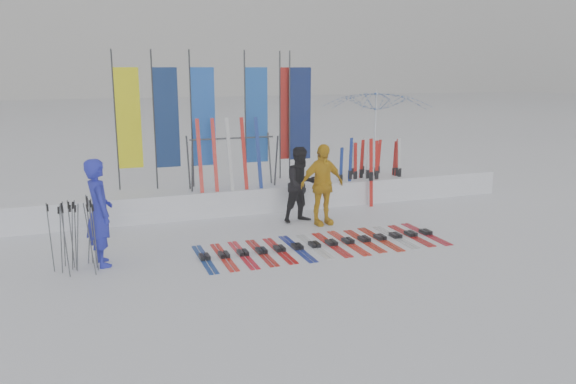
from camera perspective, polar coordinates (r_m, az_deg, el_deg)
name	(u,v)px	position (r m, az deg, el deg)	size (l,w,h in m)	color
ground	(309,268)	(9.78, 2.11, -7.73)	(120.00, 120.00, 0.00)	white
snow_bank	(239,196)	(13.90, -5.00, -0.38)	(14.00, 1.60, 0.60)	white
person_blue	(99,213)	(10.20, -18.62, -1.99)	(0.69, 0.45, 1.88)	#1F26B5
person_black	(301,185)	(12.47, 1.37, 0.75)	(0.82, 0.64, 1.69)	black
person_yellow	(322,185)	(12.26, 3.48, 0.75)	(1.05, 0.44, 1.79)	gold
tent_canopy	(376,137)	(16.73, 8.96, 5.58)	(3.09, 3.15, 2.84)	white
ski_row	(323,244)	(10.96, 3.56, -5.31)	(4.82, 1.69, 0.07)	navy
pole_cluster	(77,236)	(10.18, -20.68, -4.19)	(0.75, 0.75, 1.24)	#595B60
feather_flags	(226,116)	(13.72, -6.36, 7.65)	(4.77, 0.31, 3.20)	#383A3F
ski_rack	(232,155)	(13.25, -5.67, 3.75)	(2.04, 0.80, 1.23)	#383A3F
upright_skis	(370,170)	(14.70, 8.37, 2.19)	(1.76, 1.19, 1.70)	navy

